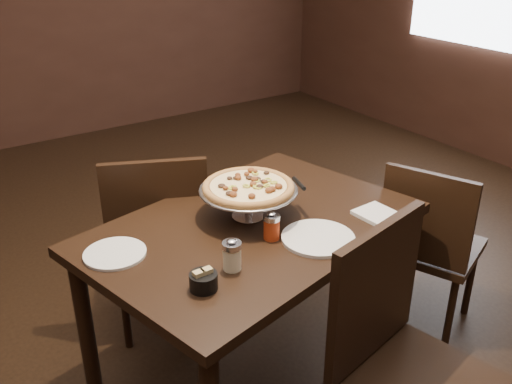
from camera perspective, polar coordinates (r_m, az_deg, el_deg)
room at (r=2.05m, az=1.18°, el=13.93°), size 6.04×7.04×2.84m
dining_table at (r=2.22m, az=-0.34°, el=-5.48°), size 1.39×1.08×0.77m
pizza_stand at (r=2.16m, az=-0.78°, el=0.47°), size 0.38×0.38×0.16m
parmesan_shaker at (r=1.87m, az=-2.42°, el=-6.32°), size 0.06×0.06×0.11m
pepper_flake_shaker at (r=2.05m, az=1.56°, el=-3.42°), size 0.06×0.06×0.11m
packet_caddy at (r=1.80m, az=-5.28°, el=-8.82°), size 0.09×0.09×0.07m
napkin_stack at (r=2.27m, az=11.91°, el=-2.14°), size 0.15×0.15×0.02m
plate_left at (r=2.03m, az=-13.93°, el=-5.99°), size 0.22×0.22×0.01m
plate_near at (r=2.07m, az=6.22°, el=-4.60°), size 0.27×0.27×0.01m
serving_spatula at (r=2.20m, az=4.31°, el=0.81°), size 0.13×0.13×0.02m
chair_far at (r=2.63m, az=-9.67°, el=-4.51°), size 0.58×0.58×0.94m
chair_near at (r=1.96m, az=14.57°, el=-16.09°), size 0.55×0.55×0.99m
chair_side at (r=2.75m, az=16.97°, el=-4.90°), size 0.52×0.52×0.86m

